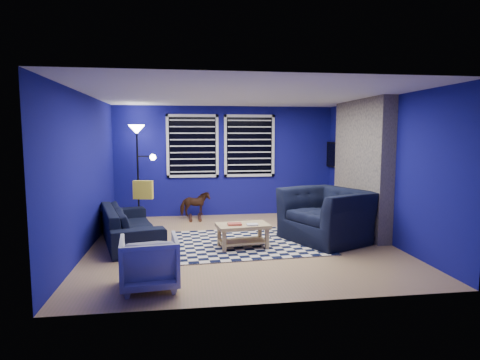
# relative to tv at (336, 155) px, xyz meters

# --- Properties ---
(floor) EXTENTS (5.00, 5.00, 0.00)m
(floor) POSITION_rel_tv_xyz_m (-2.45, -2.00, -1.40)
(floor) COLOR tan
(floor) RESTS_ON ground
(ceiling) EXTENTS (5.00, 5.00, 0.00)m
(ceiling) POSITION_rel_tv_xyz_m (-2.45, -2.00, 1.10)
(ceiling) COLOR white
(ceiling) RESTS_ON wall_back
(wall_back) EXTENTS (5.00, 0.00, 5.00)m
(wall_back) POSITION_rel_tv_xyz_m (-2.45, 0.50, -0.15)
(wall_back) COLOR navy
(wall_back) RESTS_ON floor
(wall_left) EXTENTS (0.00, 5.00, 5.00)m
(wall_left) POSITION_rel_tv_xyz_m (-4.95, -2.00, -0.15)
(wall_left) COLOR navy
(wall_left) RESTS_ON floor
(wall_right) EXTENTS (0.00, 5.00, 5.00)m
(wall_right) POSITION_rel_tv_xyz_m (0.05, -2.00, -0.15)
(wall_right) COLOR navy
(wall_right) RESTS_ON floor
(fireplace) EXTENTS (0.65, 2.00, 2.50)m
(fireplace) POSITION_rel_tv_xyz_m (-0.09, -1.50, -0.20)
(fireplace) COLOR gray
(fireplace) RESTS_ON floor
(window_left) EXTENTS (1.17, 0.06, 1.42)m
(window_left) POSITION_rel_tv_xyz_m (-3.20, 0.46, 0.20)
(window_left) COLOR black
(window_left) RESTS_ON wall_back
(window_right) EXTENTS (1.17, 0.06, 1.42)m
(window_right) POSITION_rel_tv_xyz_m (-1.90, 0.46, 0.20)
(window_right) COLOR black
(window_right) RESTS_ON wall_back
(tv) EXTENTS (0.07, 1.00, 0.58)m
(tv) POSITION_rel_tv_xyz_m (0.00, 0.00, 0.00)
(tv) COLOR black
(tv) RESTS_ON wall_right
(rug) EXTENTS (2.61, 2.14, 0.02)m
(rug) POSITION_rel_tv_xyz_m (-2.32, -2.00, -1.39)
(rug) COLOR black
(rug) RESTS_ON floor
(sofa) EXTENTS (2.26, 1.34, 0.62)m
(sofa) POSITION_rel_tv_xyz_m (-4.34, -1.66, -1.09)
(sofa) COLOR black
(sofa) RESTS_ON floor
(armchair_big) EXTENTS (1.77, 1.68, 0.90)m
(armchair_big) POSITION_rel_tv_xyz_m (-0.93, -2.05, -0.95)
(armchair_big) COLOR black
(armchair_big) RESTS_ON floor
(armchair_bent) EXTENTS (0.75, 0.77, 0.64)m
(armchair_bent) POSITION_rel_tv_xyz_m (-3.83, -3.84, -1.08)
(armchair_bent) COLOR gray
(armchair_bent) RESTS_ON floor
(rocking_horse) EXTENTS (0.45, 0.69, 0.54)m
(rocking_horse) POSITION_rel_tv_xyz_m (-3.17, 0.09, -1.06)
(rocking_horse) COLOR #4D2F18
(rocking_horse) RESTS_ON floor
(coffee_table) EXTENTS (0.89, 0.59, 0.42)m
(coffee_table) POSITION_rel_tv_xyz_m (-2.46, -2.30, -1.11)
(coffee_table) COLOR tan
(coffee_table) RESTS_ON rug
(cabinet) EXTENTS (0.57, 0.40, 0.55)m
(cabinet) POSITION_rel_tv_xyz_m (-0.65, 0.25, -1.16)
(cabinet) COLOR tan
(cabinet) RESTS_ON floor
(floor_lamp) EXTENTS (0.56, 0.35, 2.06)m
(floor_lamp) POSITION_rel_tv_xyz_m (-4.35, 0.04, 0.29)
(floor_lamp) COLOR black
(floor_lamp) RESTS_ON floor
(throw_pillow) EXTENTS (0.39, 0.19, 0.36)m
(throw_pillow) POSITION_rel_tv_xyz_m (-4.19, -0.81, -0.60)
(throw_pillow) COLOR yellow
(throw_pillow) RESTS_ON sofa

